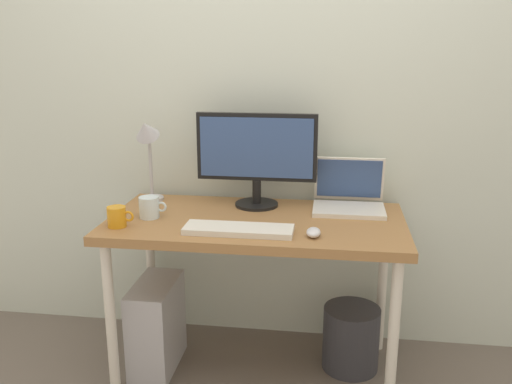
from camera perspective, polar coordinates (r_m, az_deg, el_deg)
name	(u,v)px	position (r m, az deg, el deg)	size (l,w,h in m)	color
ground_plane	(256,368)	(2.72, 0.00, -17.72)	(6.00, 6.00, 0.00)	#665B51
back_wall	(267,81)	(2.67, 1.17, 11.39)	(4.40, 0.04, 2.60)	silver
desk	(256,234)	(2.42, 0.00, -4.37)	(1.28, 0.65, 0.74)	olive
monitor	(257,154)	(2.52, 0.06, 3.98)	(0.55, 0.20, 0.43)	black
laptop	(349,196)	(2.56, 9.55, -0.45)	(0.32, 0.27, 0.23)	silver
desk_lamp	(147,142)	(2.64, -11.14, 5.09)	(0.11, 0.16, 0.41)	#B2B2B7
keyboard	(239,230)	(2.23, -1.80, -3.89)	(0.44, 0.14, 0.02)	silver
mouse	(313,232)	(2.19, 5.94, -4.15)	(0.06, 0.09, 0.03)	silver
coffee_mug	(117,217)	(2.36, -14.11, -2.49)	(0.11, 0.08, 0.09)	orange
glass_cup	(150,207)	(2.44, -10.91, -1.56)	(0.12, 0.09, 0.09)	silver
computer_tower	(157,325)	(2.67, -10.21, -13.37)	(0.18, 0.36, 0.42)	#B2B2B7
wastebasket	(351,338)	(2.69, 9.75, -14.60)	(0.26, 0.26, 0.30)	#333338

